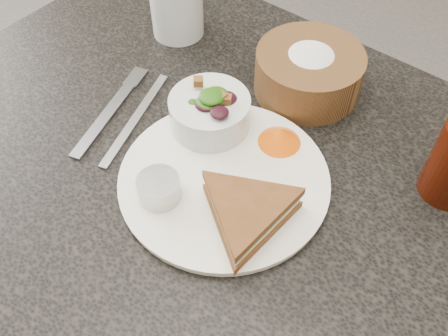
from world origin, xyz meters
TOP-DOWN VIEW (x-y plane):
  - dining_table at (0.00, 0.00)m, footprint 1.00×0.70m
  - dinner_plate at (-0.01, -0.01)m, footprint 0.26×0.26m
  - sandwich at (0.06, -0.05)m, footprint 0.20×0.20m
  - salad_bowl at (-0.08, 0.05)m, footprint 0.11×0.11m
  - dressing_ramekin at (-0.05, -0.08)m, footprint 0.07×0.07m
  - orange_wedge at (0.01, 0.08)m, footprint 0.08×0.08m
  - fork at (-0.21, -0.02)m, footprint 0.07×0.17m
  - knife at (-0.17, -0.00)m, footprint 0.07×0.19m
  - bread_basket at (-0.02, 0.20)m, footprint 0.16×0.16m

SIDE VIEW (x-z plane):
  - dining_table at x=0.00m, z-range 0.00..0.75m
  - knife at x=-0.17m, z-range 0.75..0.75m
  - fork at x=-0.21m, z-range 0.75..0.75m
  - dinner_plate at x=-0.01m, z-range 0.75..0.76m
  - orange_wedge at x=0.01m, z-range 0.76..0.79m
  - dressing_ramekin at x=-0.05m, z-range 0.76..0.79m
  - sandwich at x=0.06m, z-range 0.76..0.80m
  - salad_bowl at x=-0.08m, z-range 0.76..0.82m
  - bread_basket at x=-0.02m, z-range 0.75..0.84m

